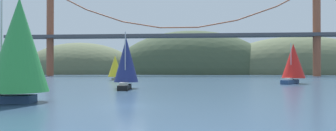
{
  "coord_description": "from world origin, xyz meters",
  "views": [
    {
      "loc": [
        4.95,
        -24.34,
        3.06
      ],
      "look_at": [
        0.0,
        39.42,
        3.64
      ],
      "focal_mm": 32.41,
      "sensor_mm": 36.0,
      "label": 1
    }
  ],
  "objects_px": {
    "sailboat_green_sail": "(18,47)",
    "sailboat_yellow_sail": "(115,67)",
    "sailboat_red_spinnaker": "(293,62)",
    "sailboat_navy_sail": "(126,62)"
  },
  "relations": [
    {
      "from": "sailboat_green_sail",
      "to": "sailboat_yellow_sail",
      "type": "xyz_separation_m",
      "value": [
        -4.22,
        50.93,
        -1.57
      ]
    },
    {
      "from": "sailboat_red_spinnaker",
      "to": "sailboat_navy_sail",
      "type": "xyz_separation_m",
      "value": [
        -30.04,
        -17.47,
        -0.25
      ]
    },
    {
      "from": "sailboat_green_sail",
      "to": "sailboat_yellow_sail",
      "type": "bearing_deg",
      "value": 94.73
    },
    {
      "from": "sailboat_green_sail",
      "to": "sailboat_navy_sail",
      "type": "height_order",
      "value": "sailboat_green_sail"
    },
    {
      "from": "sailboat_green_sail",
      "to": "sailboat_red_spinnaker",
      "type": "height_order",
      "value": "sailboat_green_sail"
    },
    {
      "from": "sailboat_red_spinnaker",
      "to": "sailboat_navy_sail",
      "type": "distance_m",
      "value": 34.75
    },
    {
      "from": "sailboat_green_sail",
      "to": "sailboat_red_spinnaker",
      "type": "distance_m",
      "value": 50.99
    },
    {
      "from": "sailboat_red_spinnaker",
      "to": "sailboat_navy_sail",
      "type": "relative_size",
      "value": 0.96
    },
    {
      "from": "sailboat_green_sail",
      "to": "sailboat_red_spinnaker",
      "type": "relative_size",
      "value": 1.26
    },
    {
      "from": "sailboat_red_spinnaker",
      "to": "sailboat_yellow_sail",
      "type": "bearing_deg",
      "value": 160.03
    }
  ]
}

